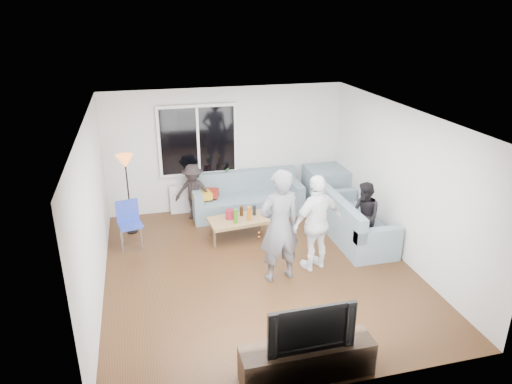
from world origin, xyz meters
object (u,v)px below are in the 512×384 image
object	(u,v)px
player_left	(279,226)
television	(309,324)
side_chair	(131,225)
coffee_table	(239,229)
floor_lamp	(129,195)
tv_console	(307,360)
spectator_right	(364,216)
sofa_back_section	(247,195)
spectator_back	(193,192)
sofa_right_section	(355,218)
player_right	(317,223)

from	to	relation	value
player_left	television	distance (m)	2.19
side_chair	player_left	size ratio (longest dim) A/B	0.46
coffee_table	floor_lamp	world-z (taller)	floor_lamp
tv_console	television	distance (m)	0.52
player_left	spectator_right	world-z (taller)	player_left
side_chair	coffee_table	bearing A→B (deg)	-15.83
sofa_back_section	spectator_back	bearing A→B (deg)	178.46
spectator_back	floor_lamp	bearing A→B (deg)	-144.36
sofa_back_section	television	size ratio (longest dim) A/B	2.21
sofa_back_section	spectator_right	distance (m)	2.61
sofa_right_section	coffee_table	size ratio (longest dim) A/B	1.82
coffee_table	television	distance (m)	3.72
coffee_table	player_right	size ratio (longest dim) A/B	0.67
sofa_back_section	side_chair	distance (m)	2.56
player_right	spectator_back	bearing A→B (deg)	-72.96
sofa_back_section	sofa_right_section	size ratio (longest dim) A/B	1.15
coffee_table	floor_lamp	xyz separation A→B (m)	(-1.96, 0.76, 0.58)
sofa_right_section	player_right	distance (m)	1.42
sofa_back_section	spectator_right	bearing A→B (deg)	-49.44
coffee_table	spectator_back	size ratio (longest dim) A/B	0.94
sofa_back_section	floor_lamp	bearing A→B (deg)	-172.24
sofa_back_section	tv_console	world-z (taller)	sofa_back_section
coffee_table	player_left	world-z (taller)	player_left
sofa_right_section	side_chair	size ratio (longest dim) A/B	2.33
player_left	coffee_table	bearing A→B (deg)	-86.05
sofa_back_section	television	distance (m)	4.80
coffee_table	floor_lamp	distance (m)	2.18
side_chair	player_right	xyz separation A→B (m)	(2.98, -1.49, 0.39)
side_chair	tv_console	bearing A→B (deg)	-74.23
sofa_back_section	player_left	bearing A→B (deg)	-92.06
side_chair	television	world-z (taller)	television
sofa_back_section	tv_console	size ratio (longest dim) A/B	1.44
coffee_table	television	xyz separation A→B (m)	(0.03, -3.68, 0.54)
player_left	tv_console	bearing A→B (deg)	73.98
coffee_table	tv_console	world-z (taller)	tv_console
player_right	tv_console	size ratio (longest dim) A/B	1.03
sofa_back_section	spectator_back	distance (m)	1.13
coffee_table	player_right	world-z (taller)	player_right
floor_lamp	player_right	size ratio (longest dim) A/B	0.95
player_left	spectator_back	world-z (taller)	player_left
sofa_right_section	floor_lamp	world-z (taller)	floor_lamp
sofa_right_section	tv_console	size ratio (longest dim) A/B	1.25
spectator_back	tv_console	bearing A→B (deg)	-61.45
side_chair	sofa_back_section	bearing A→B (deg)	9.97
television	spectator_back	bearing A→B (deg)	98.59
sofa_back_section	side_chair	size ratio (longest dim) A/B	2.67
spectator_back	side_chair	bearing A→B (deg)	-122.36
side_chair	spectator_right	distance (m)	4.20
sofa_back_section	spectator_back	size ratio (longest dim) A/B	1.96
spectator_back	player_right	bearing A→B (deg)	-35.22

